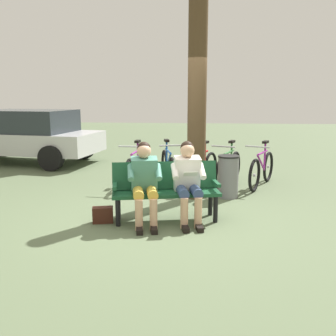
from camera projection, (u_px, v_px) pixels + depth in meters
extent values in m
plane|color=#566647|center=(158.00, 217.00, 5.75)|extent=(40.00, 40.00, 0.00)
cube|color=#194C2D|center=(166.00, 193.00, 5.53)|extent=(1.66, 0.76, 0.05)
cube|color=#194C2D|center=(165.00, 175.00, 5.67)|extent=(1.59, 0.46, 0.42)
cube|color=#194C2D|center=(216.00, 183.00, 5.59)|extent=(0.14, 0.40, 0.05)
cube|color=#194C2D|center=(115.00, 186.00, 5.42)|extent=(0.14, 0.40, 0.05)
cylinder|color=black|center=(216.00, 209.00, 5.49)|extent=(0.07, 0.07, 0.40)
cylinder|color=black|center=(118.00, 213.00, 5.33)|extent=(0.07, 0.07, 0.40)
cylinder|color=black|center=(210.00, 203.00, 5.82)|extent=(0.07, 0.07, 0.40)
cylinder|color=black|center=(118.00, 206.00, 5.66)|extent=(0.07, 0.07, 0.40)
cube|color=white|center=(187.00, 174.00, 5.53)|extent=(0.44, 0.38, 0.55)
sphere|color=#D8A884|center=(187.00, 151.00, 5.44)|extent=(0.21, 0.21, 0.21)
sphere|color=black|center=(187.00, 148.00, 5.46)|extent=(0.20, 0.20, 0.20)
cylinder|color=#334772|center=(196.00, 191.00, 5.39)|extent=(0.23, 0.42, 0.15)
cylinder|color=#D8A884|center=(198.00, 213.00, 5.24)|extent=(0.11, 0.11, 0.45)
cube|color=black|center=(199.00, 228.00, 5.18)|extent=(0.13, 0.23, 0.07)
cylinder|color=white|center=(202.00, 171.00, 5.42)|extent=(0.15, 0.32, 0.23)
cylinder|color=#334772|center=(182.00, 192.00, 5.37)|extent=(0.23, 0.42, 0.15)
cylinder|color=#D8A884|center=(184.00, 213.00, 5.22)|extent=(0.11, 0.11, 0.45)
cube|color=black|center=(185.00, 228.00, 5.16)|extent=(0.13, 0.23, 0.07)
cylinder|color=white|center=(175.00, 172.00, 5.38)|extent=(0.15, 0.32, 0.23)
cube|color=silver|center=(190.00, 174.00, 5.23)|extent=(0.22, 0.16, 0.09)
cube|color=#4C8C7A|center=(144.00, 175.00, 5.46)|extent=(0.44, 0.38, 0.55)
sphere|color=#D8A884|center=(144.00, 151.00, 5.37)|extent=(0.21, 0.21, 0.21)
sphere|color=black|center=(144.00, 148.00, 5.39)|extent=(0.20, 0.20, 0.20)
cylinder|color=gold|center=(152.00, 192.00, 5.32)|extent=(0.23, 0.42, 0.15)
cylinder|color=#D8A884|center=(153.00, 214.00, 5.17)|extent=(0.11, 0.11, 0.45)
cube|color=black|center=(154.00, 230.00, 5.11)|extent=(0.13, 0.23, 0.07)
cylinder|color=#4C8C7A|center=(158.00, 172.00, 5.35)|extent=(0.15, 0.32, 0.23)
cylinder|color=gold|center=(138.00, 193.00, 5.29)|extent=(0.23, 0.42, 0.15)
cylinder|color=#D8A884|center=(139.00, 215.00, 5.15)|extent=(0.11, 0.11, 0.45)
cube|color=black|center=(139.00, 230.00, 5.09)|extent=(0.13, 0.23, 0.07)
cylinder|color=#4C8C7A|center=(131.00, 173.00, 5.31)|extent=(0.15, 0.32, 0.23)
cube|color=#3F1E14|center=(103.00, 215.00, 5.48)|extent=(0.32, 0.21, 0.24)
cylinder|color=#4C3823|center=(197.00, 103.00, 6.54)|extent=(0.33, 0.33, 3.45)
cylinder|color=slate|center=(228.00, 177.00, 6.81)|extent=(0.38, 0.38, 0.75)
cylinder|color=black|center=(229.00, 156.00, 6.74)|extent=(0.39, 0.39, 0.03)
torus|color=black|center=(254.00, 175.00, 7.21)|extent=(0.33, 0.63, 0.66)
cylinder|color=silver|center=(254.00, 175.00, 7.21)|extent=(0.07, 0.08, 0.06)
torus|color=black|center=(268.00, 167.00, 8.08)|extent=(0.33, 0.63, 0.66)
cylinder|color=silver|center=(268.00, 167.00, 8.08)|extent=(0.07, 0.08, 0.06)
cylinder|color=#8C268C|center=(263.00, 153.00, 7.57)|extent=(0.30, 0.59, 0.04)
cylinder|color=#8C268C|center=(261.00, 163.00, 7.54)|extent=(0.28, 0.56, 0.43)
cylinder|color=#8C268C|center=(265.00, 155.00, 7.75)|extent=(0.04, 0.04, 0.55)
cube|color=black|center=(266.00, 142.00, 7.69)|extent=(0.17, 0.24, 0.05)
cylinder|color=#B2B2B7|center=(257.00, 147.00, 7.19)|extent=(0.45, 0.23, 0.03)
torus|color=black|center=(221.00, 175.00, 7.25)|extent=(0.29, 0.64, 0.66)
cylinder|color=silver|center=(221.00, 175.00, 7.25)|extent=(0.07, 0.07, 0.06)
torus|color=black|center=(235.00, 166.00, 8.15)|extent=(0.29, 0.64, 0.66)
cylinder|color=silver|center=(235.00, 166.00, 8.15)|extent=(0.07, 0.07, 0.06)
cylinder|color=#337238|center=(229.00, 152.00, 7.62)|extent=(0.26, 0.61, 0.04)
cylinder|color=#337238|center=(228.00, 162.00, 7.59)|extent=(0.25, 0.57, 0.43)
cylinder|color=#337238|center=(231.00, 155.00, 7.80)|extent=(0.04, 0.04, 0.55)
cube|color=black|center=(232.00, 142.00, 7.75)|extent=(0.16, 0.24, 0.05)
cylinder|color=#B2B2B7|center=(223.00, 146.00, 7.23)|extent=(0.46, 0.20, 0.03)
torus|color=black|center=(191.00, 176.00, 7.16)|extent=(0.31, 0.63, 0.66)
cylinder|color=silver|center=(191.00, 176.00, 7.16)|extent=(0.07, 0.07, 0.06)
torus|color=black|center=(211.00, 167.00, 8.04)|extent=(0.31, 0.63, 0.66)
cylinder|color=silver|center=(211.00, 167.00, 8.04)|extent=(0.07, 0.07, 0.06)
cylinder|color=#B71414|center=(202.00, 153.00, 7.53)|extent=(0.29, 0.60, 0.04)
cylinder|color=#B71414|center=(200.00, 163.00, 7.50)|extent=(0.27, 0.56, 0.43)
cylinder|color=#B71414|center=(205.00, 156.00, 7.70)|extent=(0.04, 0.04, 0.55)
cube|color=black|center=(205.00, 142.00, 7.65)|extent=(0.17, 0.24, 0.05)
cylinder|color=#B2B2B7|center=(193.00, 147.00, 7.14)|extent=(0.45, 0.22, 0.03)
torus|color=black|center=(172.00, 173.00, 7.38)|extent=(0.22, 0.65, 0.66)
cylinder|color=silver|center=(172.00, 173.00, 7.38)|extent=(0.06, 0.07, 0.06)
torus|color=black|center=(164.00, 164.00, 8.37)|extent=(0.22, 0.65, 0.66)
cylinder|color=silver|center=(164.00, 164.00, 8.37)|extent=(0.06, 0.07, 0.06)
cylinder|color=#1E519E|center=(168.00, 151.00, 7.80)|extent=(0.19, 0.62, 0.04)
cylinder|color=#1E519E|center=(169.00, 161.00, 7.76)|extent=(0.19, 0.59, 0.43)
cylinder|color=#1E519E|center=(167.00, 153.00, 7.99)|extent=(0.04, 0.04, 0.55)
cube|color=black|center=(167.00, 141.00, 7.94)|extent=(0.14, 0.24, 0.05)
cylinder|color=#B2B2B7|center=(171.00, 146.00, 7.37)|extent=(0.47, 0.15, 0.03)
torus|color=black|center=(129.00, 175.00, 7.23)|extent=(0.11, 0.66, 0.66)
cylinder|color=silver|center=(129.00, 175.00, 7.23)|extent=(0.05, 0.06, 0.06)
torus|color=black|center=(142.00, 165.00, 8.22)|extent=(0.11, 0.66, 0.66)
cylinder|color=silver|center=(142.00, 165.00, 8.22)|extent=(0.05, 0.06, 0.06)
cylinder|color=#8C268C|center=(136.00, 152.00, 7.65)|extent=(0.09, 0.63, 0.04)
cylinder|color=#8C268C|center=(135.00, 162.00, 7.62)|extent=(0.08, 0.60, 0.43)
cylinder|color=#8C268C|center=(138.00, 154.00, 7.85)|extent=(0.04, 0.04, 0.55)
cube|color=black|center=(138.00, 141.00, 7.79)|extent=(0.11, 0.23, 0.05)
cylinder|color=#B2B2B7|center=(130.00, 147.00, 7.23)|extent=(0.48, 0.07, 0.03)
cube|color=silver|center=(24.00, 141.00, 10.36)|extent=(4.41, 2.38, 0.55)
cube|color=#262D33|center=(29.00, 121.00, 10.20)|extent=(2.52, 1.97, 0.60)
cylinder|color=black|center=(4.00, 146.00, 11.58)|extent=(0.66, 0.31, 0.64)
cylinder|color=black|center=(51.00, 158.00, 9.24)|extent=(0.66, 0.31, 0.64)
cylinder|color=black|center=(83.00, 148.00, 10.96)|extent=(0.66, 0.31, 0.64)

